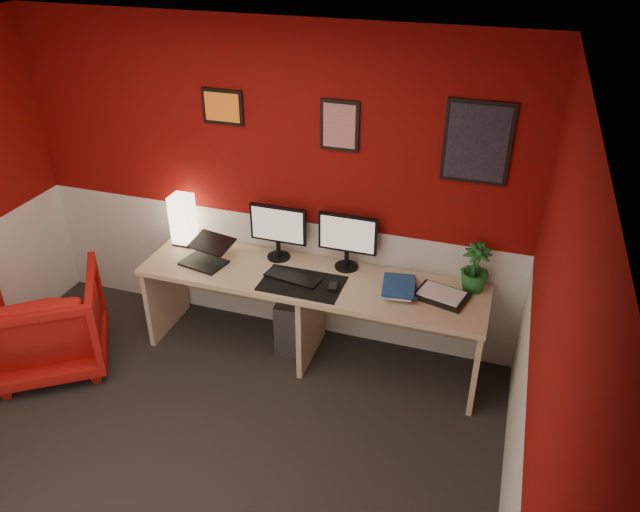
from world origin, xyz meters
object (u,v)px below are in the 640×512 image
at_px(laptop, 203,251).
at_px(pc_tower, 294,318).
at_px(armchair, 46,323).
at_px(shoji_lamp, 183,221).
at_px(monitor_right, 347,234).
at_px(desk, 311,317).
at_px(potted_plant, 475,268).
at_px(zen_tray, 441,296).
at_px(monitor_left, 277,224).

height_order(laptop, pc_tower, laptop).
bearing_deg(armchair, pc_tower, 172.02).
distance_m(shoji_lamp, monitor_right, 1.36).
distance_m(desk, potted_plant, 1.29).
height_order(zen_tray, armchair, zen_tray).
bearing_deg(armchair, monitor_left, 176.06).
relative_size(shoji_lamp, pc_tower, 0.89).
distance_m(desk, pc_tower, 0.27).
height_order(monitor_left, armchair, monitor_left).
distance_m(laptop, potted_plant, 2.02).
relative_size(monitor_right, pc_tower, 1.29).
bearing_deg(monitor_right, laptop, -164.74).
xyz_separation_m(zen_tray, potted_plant, (0.19, 0.18, 0.17)).
distance_m(desk, laptop, 0.97).
distance_m(desk, shoji_lamp, 1.29).
relative_size(laptop, zen_tray, 0.94).
distance_m(desk, armchair, 2.01).
xyz_separation_m(desk, zen_tray, (0.96, 0.03, 0.38)).
xyz_separation_m(desk, armchair, (-1.89, -0.71, 0.01)).
distance_m(laptop, armchair, 1.30).
distance_m(shoji_lamp, monitor_left, 0.81).
bearing_deg(monitor_left, shoji_lamp, -178.96).
bearing_deg(shoji_lamp, zen_tray, -4.18).
bearing_deg(armchair, desk, 166.25).
distance_m(laptop, monitor_right, 1.11).
bearing_deg(zen_tray, potted_plant, 41.92).
height_order(desk, pc_tower, desk).
bearing_deg(monitor_right, potted_plant, -0.83).
relative_size(zen_tray, pc_tower, 0.78).
bearing_deg(laptop, shoji_lamp, 150.76).
relative_size(laptop, armchair, 0.40).
height_order(laptop, potted_plant, potted_plant).
bearing_deg(potted_plant, pc_tower, -176.74).
distance_m(monitor_left, monitor_right, 0.55).
bearing_deg(pc_tower, shoji_lamp, 173.43).
xyz_separation_m(monitor_right, zen_tray, (0.75, -0.19, -0.28)).
height_order(potted_plant, armchair, potted_plant).
bearing_deg(armchair, laptop, 177.34).
bearing_deg(desk, shoji_lamp, 170.73).
relative_size(shoji_lamp, armchair, 0.48).
distance_m(shoji_lamp, pc_tower, 1.19).
bearing_deg(laptop, monitor_right, 26.71).
height_order(monitor_right, armchair, monitor_right).
xyz_separation_m(monitor_left, potted_plant, (1.49, 0.01, -0.11)).
xyz_separation_m(desk, potted_plant, (1.15, 0.21, 0.55)).
height_order(potted_plant, pc_tower, potted_plant).
xyz_separation_m(zen_tray, pc_tower, (-1.15, 0.10, -0.52)).
height_order(zen_tray, potted_plant, potted_plant).
xyz_separation_m(monitor_left, monitor_right, (0.55, 0.02, 0.00)).
height_order(desk, potted_plant, potted_plant).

